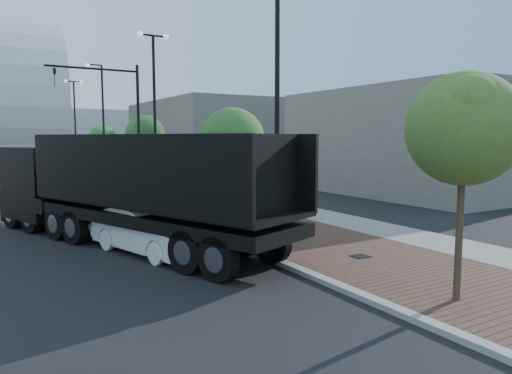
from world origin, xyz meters
TOP-DOWN VIEW (x-y plane):
  - sidewalk at (3.50, 40.00)m, footprint 7.00×140.00m
  - concrete_strip at (6.20, 40.00)m, footprint 2.40×140.00m
  - curb at (0.00, 40.00)m, footprint 0.30×140.00m
  - dump_truck at (-3.89, 15.70)m, footprint 7.62×14.08m
  - white_sedan at (-2.94, 12.18)m, footprint 2.99×5.00m
  - dark_car_far at (-2.87, 53.37)m, footprint 2.48×4.31m
  - pedestrian at (6.02, 24.36)m, footprint 0.79×0.66m
  - streetlight_1 at (0.49, 10.00)m, footprint 1.44×0.56m
  - streetlight_2 at (0.60, 22.00)m, footprint 1.72×0.56m
  - streetlight_3 at (0.49, 34.00)m, footprint 1.44×0.56m
  - streetlight_4 at (0.60, 46.00)m, footprint 1.72×0.56m
  - traffic_mast at (-0.30, 25.00)m, footprint 5.09×0.20m
  - tree_0 at (1.65, 4.02)m, footprint 2.54×2.52m
  - tree_1 at (1.65, 15.02)m, footprint 2.74×2.74m
  - tree_2 at (1.65, 27.02)m, footprint 2.53×2.51m
  - tree_3 at (1.65, 39.02)m, footprint 2.36×2.31m
  - convention_center at (-2.00, 85.00)m, footprint 50.00×30.00m
  - commercial_block_ne at (16.00, 50.00)m, footprint 12.00×22.00m
  - commercial_block_e at (18.00, 20.00)m, footprint 10.00×16.00m
  - utility_cover_1 at (2.40, 8.00)m, footprint 0.50×0.50m
  - utility_cover_2 at (2.40, 19.00)m, footprint 0.50×0.50m

SIDE VIEW (x-z plane):
  - sidewalk at x=3.50m, z-range 0.00..0.12m
  - concrete_strip at x=6.20m, z-range 0.00..0.13m
  - curb at x=0.00m, z-range 0.00..0.14m
  - utility_cover_1 at x=2.40m, z-range 0.12..0.14m
  - utility_cover_2 at x=2.40m, z-range 0.12..0.14m
  - dark_car_far at x=-2.87m, z-range 0.00..1.18m
  - white_sedan at x=-2.94m, z-range 0.00..1.56m
  - pedestrian at x=6.02m, z-range 0.00..1.86m
  - dump_truck at x=-3.89m, z-range -0.31..3.59m
  - commercial_block_e at x=18.00m, z-range 0.00..7.00m
  - tree_1 at x=1.65m, z-range 1.14..6.20m
  - tree_3 at x=1.65m, z-range 1.26..6.12m
  - tree_2 at x=1.65m, z-range 1.33..6.54m
  - tree_0 at x=1.65m, z-range 1.35..6.60m
  - commercial_block_ne at x=16.00m, z-range 0.00..8.00m
  - streetlight_1 at x=0.49m, z-range -0.26..8.95m
  - streetlight_3 at x=0.49m, z-range -0.26..8.95m
  - streetlight_2 at x=0.60m, z-range 0.18..9.46m
  - streetlight_4 at x=0.60m, z-range 0.18..9.46m
  - traffic_mast at x=-0.30m, z-range 0.98..8.98m
  - convention_center at x=-2.00m, z-range -19.00..31.00m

